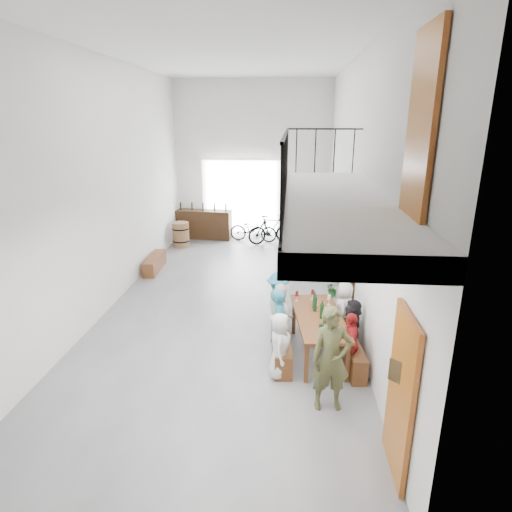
# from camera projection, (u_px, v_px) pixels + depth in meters

# --- Properties ---
(floor) EXTENTS (12.00, 12.00, 0.00)m
(floor) POSITION_uv_depth(u_px,v_px,m) (231.00, 302.00, 10.21)
(floor) COLOR slate
(floor) RESTS_ON ground
(room_walls) EXTENTS (12.00, 12.00, 12.00)m
(room_walls) POSITION_uv_depth(u_px,v_px,m) (228.00, 149.00, 9.13)
(room_walls) COLOR white
(room_walls) RESTS_ON ground
(gateway_portal) EXTENTS (2.80, 0.08, 2.80)m
(gateway_portal) POSITION_uv_depth(u_px,v_px,m) (242.00, 200.00, 15.46)
(gateway_portal) COLOR white
(gateway_portal) RESTS_ON ground
(right_wall_decor) EXTENTS (0.07, 8.28, 5.07)m
(right_wall_decor) POSITION_uv_depth(u_px,v_px,m) (364.00, 260.00, 7.71)
(right_wall_decor) COLOR #AA5915
(right_wall_decor) RESTS_ON ground
(balcony) EXTENTS (1.52, 5.62, 4.00)m
(balcony) POSITION_uv_depth(u_px,v_px,m) (334.00, 206.00, 6.19)
(balcony) COLOR white
(balcony) RESTS_ON ground
(tasting_table) EXTENTS (1.03, 2.06, 0.79)m
(tasting_table) POSITION_uv_depth(u_px,v_px,m) (319.00, 320.00, 7.70)
(tasting_table) COLOR brown
(tasting_table) RESTS_ON ground
(bench_inner) EXTENTS (0.45, 1.89, 0.43)m
(bench_inner) POSITION_uv_depth(u_px,v_px,m) (281.00, 342.00, 7.92)
(bench_inner) COLOR brown
(bench_inner) RESTS_ON ground
(bench_wall) EXTENTS (0.43, 1.97, 0.45)m
(bench_wall) POSITION_uv_depth(u_px,v_px,m) (347.00, 345.00, 7.82)
(bench_wall) COLOR brown
(bench_wall) RESTS_ON ground
(tableware) EXTENTS (0.70, 1.55, 0.35)m
(tableware) POSITION_uv_depth(u_px,v_px,m) (320.00, 308.00, 7.69)
(tableware) COLOR black
(tableware) RESTS_ON tasting_table
(side_bench) EXTENTS (0.38, 1.48, 0.41)m
(side_bench) POSITION_uv_depth(u_px,v_px,m) (155.00, 263.00, 12.33)
(side_bench) COLOR brown
(side_bench) RESTS_ON ground
(oak_barrel) EXTENTS (0.58, 0.58, 0.85)m
(oak_barrel) POSITION_uv_depth(u_px,v_px,m) (181.00, 235.00, 14.56)
(oak_barrel) COLOR brown
(oak_barrel) RESTS_ON ground
(serving_counter) EXTENTS (2.00, 0.69, 1.04)m
(serving_counter) POSITION_uv_depth(u_px,v_px,m) (204.00, 224.00, 15.55)
(serving_counter) COLOR #3B2510
(serving_counter) RESTS_ON ground
(counter_bottles) EXTENTS (1.73, 0.17, 0.28)m
(counter_bottles) POSITION_uv_depth(u_px,v_px,m) (203.00, 207.00, 15.32)
(counter_bottles) COLOR black
(counter_bottles) RESTS_ON serving_counter
(guest_left_a) EXTENTS (0.41, 0.59, 1.15)m
(guest_left_a) POSITION_uv_depth(u_px,v_px,m) (280.00, 346.00, 7.08)
(guest_left_a) COLOR silver
(guest_left_a) RESTS_ON ground
(guest_left_b) EXTENTS (0.35, 0.51, 1.34)m
(guest_left_b) POSITION_uv_depth(u_px,v_px,m) (280.00, 325.00, 7.60)
(guest_left_b) COLOR #276F83
(guest_left_b) RESTS_ON ground
(guest_left_c) EXTENTS (0.65, 0.72, 1.22)m
(guest_left_c) POSITION_uv_depth(u_px,v_px,m) (281.00, 314.00, 8.17)
(guest_left_c) COLOR silver
(guest_left_c) RESTS_ON ground
(guest_left_d) EXTENTS (0.47, 0.81, 1.25)m
(guest_left_d) POSITION_uv_depth(u_px,v_px,m) (278.00, 302.00, 8.67)
(guest_left_d) COLOR #276F83
(guest_left_d) RESTS_ON ground
(guest_right_a) EXTENTS (0.30, 0.67, 1.12)m
(guest_right_a) POSITION_uv_depth(u_px,v_px,m) (350.00, 343.00, 7.20)
(guest_right_a) COLOR #A71C1F
(guest_right_a) RESTS_ON ground
(guest_right_b) EXTENTS (0.49, 1.02, 1.05)m
(guest_right_b) POSITION_uv_depth(u_px,v_px,m) (352.00, 326.00, 7.86)
(guest_right_b) COLOR black
(guest_right_b) RESTS_ON ground
(guest_right_c) EXTENTS (0.47, 0.62, 1.14)m
(guest_right_c) POSITION_uv_depth(u_px,v_px,m) (344.00, 310.00, 8.45)
(guest_right_c) COLOR silver
(guest_right_c) RESTS_ON ground
(host_standing) EXTENTS (0.64, 0.46, 1.63)m
(host_standing) POSITION_uv_depth(u_px,v_px,m) (331.00, 359.00, 6.25)
(host_standing) COLOR #484B2A
(host_standing) RESTS_ON ground
(potted_plant) EXTENTS (0.43, 0.41, 0.38)m
(potted_plant) POSITION_uv_depth(u_px,v_px,m) (333.00, 289.00, 10.51)
(potted_plant) COLOR #1E531D
(potted_plant) RESTS_ON ground
(bicycle_near) EXTENTS (1.76, 0.83, 0.89)m
(bicycle_near) POSITION_uv_depth(u_px,v_px,m) (253.00, 229.00, 15.17)
(bicycle_near) COLOR black
(bicycle_near) RESTS_ON ground
(bicycle_far) EXTENTS (1.73, 1.13, 1.01)m
(bicycle_far) POSITION_uv_depth(u_px,v_px,m) (271.00, 229.00, 14.91)
(bicycle_far) COLOR black
(bicycle_far) RESTS_ON ground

